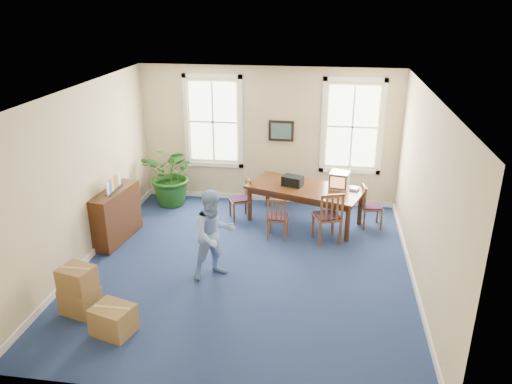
# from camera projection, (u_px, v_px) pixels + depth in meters

# --- Properties ---
(floor) EXTENTS (6.50, 6.50, 0.00)m
(floor) POSITION_uv_depth(u_px,v_px,m) (246.00, 267.00, 9.18)
(floor) COLOR navy
(floor) RESTS_ON ground
(ceiling) EXTENTS (6.50, 6.50, 0.00)m
(ceiling) POSITION_uv_depth(u_px,v_px,m) (244.00, 93.00, 8.00)
(ceiling) COLOR white
(ceiling) RESTS_ON ground
(wall_back) EXTENTS (6.50, 0.00, 6.50)m
(wall_back) POSITION_uv_depth(u_px,v_px,m) (268.00, 136.00, 11.58)
(wall_back) COLOR #CCB78E
(wall_back) RESTS_ON ground
(wall_front) EXTENTS (6.50, 0.00, 6.50)m
(wall_front) POSITION_uv_depth(u_px,v_px,m) (197.00, 288.00, 5.60)
(wall_front) COLOR #CCB78E
(wall_front) RESTS_ON ground
(wall_left) EXTENTS (0.00, 6.50, 6.50)m
(wall_left) POSITION_uv_depth(u_px,v_px,m) (82.00, 177.00, 9.00)
(wall_left) COLOR #CCB78E
(wall_left) RESTS_ON ground
(wall_right) EXTENTS (0.00, 6.50, 6.50)m
(wall_right) POSITION_uv_depth(u_px,v_px,m) (425.00, 195.00, 8.18)
(wall_right) COLOR #CCB78E
(wall_right) RESTS_ON ground
(baseboard_back) EXTENTS (6.00, 0.04, 0.12)m
(baseboard_back) POSITION_uv_depth(u_px,v_px,m) (268.00, 198.00, 12.12)
(baseboard_back) COLOR white
(baseboard_back) RESTS_ON ground
(baseboard_left) EXTENTS (0.04, 6.50, 0.12)m
(baseboard_left) POSITION_uv_depth(u_px,v_px,m) (93.00, 252.00, 9.56)
(baseboard_left) COLOR white
(baseboard_left) RESTS_ON ground
(baseboard_right) EXTENTS (0.04, 6.50, 0.12)m
(baseboard_right) POSITION_uv_depth(u_px,v_px,m) (412.00, 276.00, 8.76)
(baseboard_right) COLOR white
(baseboard_right) RESTS_ON ground
(window_left) EXTENTS (1.40, 0.12, 2.20)m
(window_left) POSITION_uv_depth(u_px,v_px,m) (213.00, 122.00, 11.63)
(window_left) COLOR white
(window_left) RESTS_ON ground
(window_right) EXTENTS (1.40, 0.12, 2.20)m
(window_right) POSITION_uv_depth(u_px,v_px,m) (352.00, 127.00, 11.19)
(window_right) COLOR white
(window_right) RESTS_ON ground
(wall_picture) EXTENTS (0.58, 0.06, 0.48)m
(wall_picture) POSITION_uv_depth(u_px,v_px,m) (281.00, 131.00, 11.44)
(wall_picture) COLOR black
(wall_picture) RESTS_ON ground
(conference_table) EXTENTS (2.65, 1.82, 0.83)m
(conference_table) POSITION_uv_depth(u_px,v_px,m) (304.00, 205.00, 10.83)
(conference_table) COLOR #462410
(conference_table) RESTS_ON ground
(crt_tv) EXTENTS (0.47, 0.50, 0.36)m
(crt_tv) POSITION_uv_depth(u_px,v_px,m) (339.00, 180.00, 10.57)
(crt_tv) COLOR #B7B7BC
(crt_tv) RESTS_ON conference_table
(game_console) EXTENTS (0.22, 0.25, 0.05)m
(game_console) POSITION_uv_depth(u_px,v_px,m) (355.00, 188.00, 10.53)
(game_console) COLOR white
(game_console) RESTS_ON conference_table
(equipment_bag) EXTENTS (0.49, 0.40, 0.21)m
(equipment_bag) POSITION_uv_depth(u_px,v_px,m) (293.00, 181.00, 10.73)
(equipment_bag) COLOR black
(equipment_bag) RESTS_ON conference_table
(chair_near_left) EXTENTS (0.43, 0.43, 0.91)m
(chair_near_left) POSITION_uv_depth(u_px,v_px,m) (278.00, 217.00, 10.12)
(chair_near_left) COLOR brown
(chair_near_left) RESTS_ON ground
(chair_near_right) EXTENTS (0.64, 0.64, 1.10)m
(chair_near_right) POSITION_uv_depth(u_px,v_px,m) (327.00, 216.00, 9.95)
(chair_near_right) COLOR brown
(chair_near_right) RESTS_ON ground
(chair_end_left) EXTENTS (0.55, 0.55, 0.93)m
(chair_end_left) POSITION_uv_depth(u_px,v_px,m) (240.00, 199.00, 11.01)
(chair_end_left) COLOR brown
(chair_end_left) RESTS_ON ground
(chair_end_right) EXTENTS (0.48, 0.48, 0.94)m
(chair_end_right) POSITION_uv_depth(u_px,v_px,m) (372.00, 206.00, 10.62)
(chair_end_right) COLOR brown
(chair_end_right) RESTS_ON ground
(man) EXTENTS (1.00, 0.96, 1.62)m
(man) POSITION_uv_depth(u_px,v_px,m) (214.00, 235.00, 8.60)
(man) COLOR #86AAE2
(man) RESTS_ON ground
(credenza) EXTENTS (0.55, 1.39, 1.06)m
(credenza) POSITION_uv_depth(u_px,v_px,m) (116.00, 216.00, 10.00)
(credenza) COLOR #462410
(credenza) RESTS_ON ground
(brochure_rack) EXTENTS (0.28, 0.68, 0.30)m
(brochure_rack) POSITION_uv_depth(u_px,v_px,m) (114.00, 184.00, 9.74)
(brochure_rack) COLOR #99999E
(brochure_rack) RESTS_ON credenza
(potted_plant) EXTENTS (1.55, 1.42, 1.48)m
(potted_plant) POSITION_uv_depth(u_px,v_px,m) (173.00, 175.00, 11.65)
(potted_plant) COLOR #194815
(potted_plant) RESTS_ON ground
(cardboard_boxes) EXTENTS (1.80, 1.80, 0.83)m
(cardboard_boxes) POSITION_uv_depth(u_px,v_px,m) (94.00, 286.00, 7.80)
(cardboard_boxes) COLOR olive
(cardboard_boxes) RESTS_ON ground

